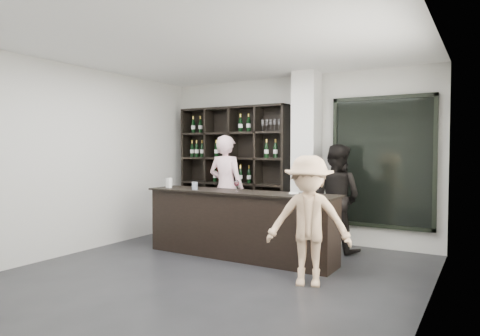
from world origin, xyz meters
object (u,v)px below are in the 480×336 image
Objects in this scene: tasting_counter at (239,224)px; taster_black at (336,198)px; customer at (309,221)px; wine_shelf at (233,171)px; taster_pink at (226,188)px.

tasting_counter is 1.78× the size of taster_black.
taster_black reaches higher than customer.
wine_shelf is 0.57m from taster_pink.
wine_shelf is 0.80× the size of tasting_counter.
taster_black is at bearing -175.80° from taster_pink.
tasting_counter is at bearing -55.95° from wine_shelf.
tasting_counter is at bearing 130.53° from taster_pink.
wine_shelf is at bearing 2.88° from taster_black.
customer is at bearing 109.59° from taster_black.
tasting_counter is at bearing 136.70° from customer.
wine_shelf is 1.90m from tasting_counter.
customer is (2.35, -2.17, -0.43)m from wine_shelf.
customer is (2.21, -1.68, -0.16)m from taster_pink.
wine_shelf reaches higher than customer.
customer is at bearing -26.40° from tasting_counter.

